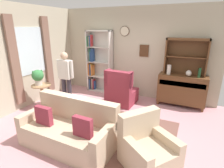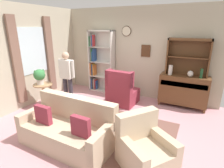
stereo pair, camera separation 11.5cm
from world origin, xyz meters
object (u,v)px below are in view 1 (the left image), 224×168
object	(u,v)px
plant_stand	(42,94)
sideboard_hutch	(187,52)
potted_plant_large	(38,76)
book_stack	(98,107)
vase_tall	(169,70)
person_reading	(66,75)
bookshelf	(98,63)
sideboard	(182,89)
wingback_chair	(121,92)
vase_round	(189,73)
armchair_floral	(147,150)
coffee_table	(99,112)
couch_floral	(70,130)
bottle_wine	(199,73)

from	to	relation	value
plant_stand	sideboard_hutch	bearing A→B (deg)	28.80
potted_plant_large	book_stack	bearing A→B (deg)	-4.34
vase_tall	person_reading	size ratio (longest dim) A/B	0.17
bookshelf	vase_tall	xyz separation A→B (m)	(2.40, -0.17, 0.05)
sideboard_hutch	person_reading	bearing A→B (deg)	-153.14
sideboard	wingback_chair	distance (m)	1.74
sideboard	vase_round	bearing A→B (deg)	-27.17
sideboard	armchair_floral	size ratio (longest dim) A/B	1.21
armchair_floral	coffee_table	distance (m)	1.53
plant_stand	armchair_floral	bearing A→B (deg)	-15.81
couch_floral	bottle_wine	bearing A→B (deg)	51.87
wingback_chair	plant_stand	xyz separation A→B (m)	(-1.89, -1.18, 0.04)
sideboard	person_reading	distance (m)	3.31
sideboard_hutch	coffee_table	world-z (taller)	sideboard_hutch
vase_tall	vase_round	size ratio (longest dim) A/B	1.61
sideboard	person_reading	size ratio (longest dim) A/B	0.83
vase_round	plant_stand	xyz separation A→B (m)	(-3.64, -1.75, -0.58)
wingback_chair	person_reading	bearing A→B (deg)	-150.96
vase_tall	wingback_chair	distance (m)	1.51
wingback_chair	book_stack	world-z (taller)	wingback_chair
couch_floral	sideboard_hutch	bearing A→B (deg)	59.04
sideboard_hutch	bottle_wine	distance (m)	0.67
bookshelf	book_stack	size ratio (longest dim) A/B	10.35
sideboard	vase_tall	xyz separation A→B (m)	(-0.39, -0.08, 0.55)
sideboard_hutch	bookshelf	bearing A→B (deg)	-179.57
sideboard	vase_tall	distance (m)	0.68
bottle_wine	person_reading	world-z (taller)	person_reading
vase_tall	person_reading	bearing A→B (deg)	-152.99
vase_round	coffee_table	bearing A→B (deg)	-131.97
bottle_wine	book_stack	size ratio (longest dim) A/B	1.29
vase_tall	armchair_floral	size ratio (longest dim) A/B	0.25
bookshelf	sideboard_hutch	size ratio (longest dim) A/B	1.91
bookshelf	vase_round	bearing A→B (deg)	-3.04
bookshelf	book_stack	bearing A→B (deg)	-60.70
plant_stand	book_stack	world-z (taller)	plant_stand
vase_tall	coffee_table	bearing A→B (deg)	-122.32
plant_stand	couch_floral	bearing A→B (deg)	-30.35
wingback_chair	vase_round	bearing A→B (deg)	18.27
sideboard	bottle_wine	bearing A→B (deg)	-12.89
coffee_table	sideboard_hutch	bearing A→B (deg)	52.70
bookshelf	person_reading	xyz separation A→B (m)	(-0.19, -1.49, -0.10)
vase_tall	vase_round	xyz separation A→B (m)	(0.52, 0.01, -0.05)
sideboard_hutch	bottle_wine	world-z (taller)	sideboard_hutch
potted_plant_large	coffee_table	bearing A→B (deg)	-3.73
vase_tall	book_stack	xyz separation A→B (m)	(-1.23, -1.92, -0.60)
vase_tall	couch_floral	bearing A→B (deg)	-116.55
book_stack	bottle_wine	bearing A→B (deg)	43.58
couch_floral	wingback_chair	bearing A→B (deg)	86.02
vase_tall	coffee_table	world-z (taller)	vase_tall
plant_stand	potted_plant_large	size ratio (longest dim) A/B	1.60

